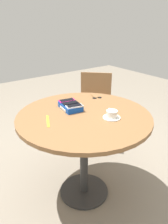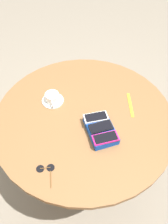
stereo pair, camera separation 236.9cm
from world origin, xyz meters
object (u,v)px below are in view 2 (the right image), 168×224
object	(u,v)px
phone_black	(101,127)
sunglasses	(46,169)
phone_magenta	(105,138)
coffee_cup	(52,97)
round_table	(84,126)
lanyard_strap	(130,105)
phone_box	(101,130)
phone_white	(96,117)
saucer	(53,101)

from	to	relation	value
phone_black	sunglasses	xyz separation A→B (m)	(-0.08, 0.34, -0.05)
phone_magenta	coffee_cup	xyz separation A→B (m)	(0.40, 0.14, -0.01)
round_table	lanyard_strap	xyz separation A→B (m)	(-0.06, -0.29, 0.12)
sunglasses	phone_magenta	bearing A→B (deg)	-89.00
phone_box	lanyard_strap	distance (m)	0.28
round_table	coffee_cup	distance (m)	0.27
round_table	phone_white	world-z (taller)	phone_white
phone_box	saucer	size ratio (longest dim) A/B	1.68
phone_black	saucer	distance (m)	0.37
phone_box	coffee_cup	size ratio (longest dim) A/B	1.99
phone_box	phone_magenta	size ratio (longest dim) A/B	1.58
round_table	saucer	xyz separation A→B (m)	(0.18, 0.13, 0.12)
phone_box	sunglasses	bearing A→B (deg)	102.68
coffee_cup	phone_box	bearing A→B (deg)	-155.16
phone_box	phone_black	world-z (taller)	phone_black
coffee_cup	sunglasses	size ratio (longest dim) A/B	0.85
lanyard_strap	phone_magenta	bearing A→B (deg)	121.34
phone_box	phone_white	size ratio (longest dim) A/B	1.56
round_table	lanyard_strap	distance (m)	0.32
saucer	round_table	bearing A→B (deg)	-144.52
lanyard_strap	round_table	bearing A→B (deg)	78.16
phone_magenta	saucer	world-z (taller)	phone_magenta
round_table	phone_black	xyz separation A→B (m)	(-0.16, -0.02, 0.17)
phone_magenta	saucer	distance (m)	0.43
phone_white	round_table	bearing A→B (deg)	20.47
round_table	phone_white	distance (m)	0.19
saucer	coffee_cup	bearing A→B (deg)	160.81
saucer	sunglasses	world-z (taller)	saucer
coffee_cup	sunglasses	bearing A→B (deg)	154.94
phone_magenta	saucer	size ratio (longest dim) A/B	1.07
saucer	sunglasses	bearing A→B (deg)	154.98
phone_box	lanyard_strap	size ratio (longest dim) A/B	1.18
round_table	phone_white	bearing A→B (deg)	-159.53
phone_white	saucer	size ratio (longest dim) A/B	1.08
phone_box	phone_black	bearing A→B (deg)	140.87
phone_magenta	saucer	xyz separation A→B (m)	(0.40, 0.14, -0.05)
phone_magenta	phone_white	distance (m)	0.14
phone_box	saucer	world-z (taller)	phone_box
phone_black	phone_white	world-z (taller)	phone_black
phone_white	phone_box	bearing A→B (deg)	174.48
phone_white	sunglasses	distance (m)	0.38
phone_white	sunglasses	world-z (taller)	phone_white
saucer	phone_white	bearing A→B (deg)	-148.89
phone_box	coffee_cup	xyz separation A→B (m)	(0.33, 0.15, 0.01)
phone_black	coffee_cup	xyz separation A→B (m)	(0.33, 0.15, -0.02)
phone_white	saucer	world-z (taller)	phone_white
phone_box	saucer	bearing A→B (deg)	24.52
phone_magenta	phone_white	bearing A→B (deg)	-7.85
coffee_cup	sunglasses	world-z (taller)	coffee_cup
phone_box	sunglasses	size ratio (longest dim) A/B	1.68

